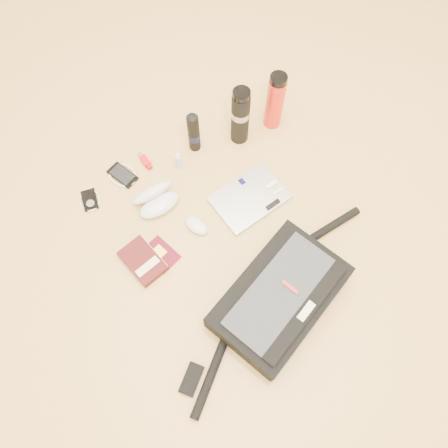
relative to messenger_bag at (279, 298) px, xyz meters
The scene contains 14 objects.
ground 0.33m from the messenger_bag, 98.97° to the left, with size 4.00×4.00×0.00m, color tan.
messenger_bag is the anchor object (origin of this frame).
laptop 0.45m from the messenger_bag, 74.29° to the left, with size 0.33×0.25×0.03m.
book 0.54m from the messenger_bag, 135.10° to the left, with size 0.16×0.20×0.03m.
passport 0.50m from the messenger_bag, 129.26° to the left, with size 0.14×0.16×0.01m.
mouse 0.44m from the messenger_bag, 107.58° to the left, with size 0.09×0.12×0.03m.
sunglasses_case 0.64m from the messenger_bag, 111.16° to the left, with size 0.19×0.16×0.10m.
ipod 0.88m from the messenger_bag, 122.74° to the left, with size 0.10×0.11×0.01m.
phone 0.84m from the messenger_bag, 111.41° to the left, with size 0.14×0.15×0.01m.
inhaler 0.83m from the messenger_bag, 103.60° to the left, with size 0.03×0.10×0.03m.
spray_bottle 0.71m from the messenger_bag, 95.70° to the left, with size 0.03×0.03×0.10m.
aerosol_can 0.77m from the messenger_bag, 87.51° to the left, with size 0.07×0.07×0.22m.
thermos_black 0.77m from the messenger_bag, 72.39° to the left, with size 0.08×0.08×0.30m.
thermos_red 0.83m from the messenger_bag, 61.22° to the left, with size 0.08×0.08×0.29m.
Camera 1 is at (-0.31, -0.57, 1.63)m, focal length 35.00 mm.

